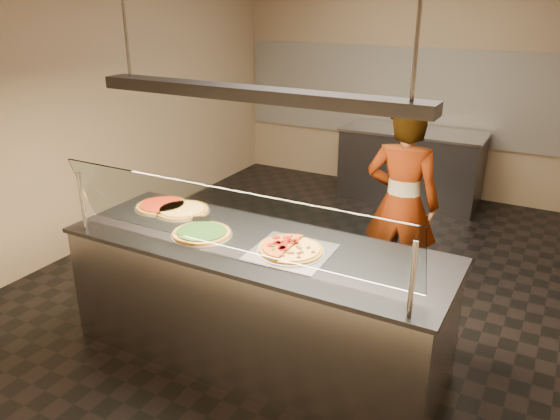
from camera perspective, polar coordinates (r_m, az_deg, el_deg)
The scene contains 18 objects.
ground at distance 5.26m, azimuth 4.00°, elevation -7.28°, with size 5.00×6.00×0.02m, color black.
wall_back at distance 7.53m, azimuth 14.26°, elevation 13.12°, with size 5.00×0.02×3.00m, color #947A5F.
wall_front at distance 2.45m, azimuth -26.21°, elevation -5.43°, with size 5.00×0.02×3.00m, color #947A5F.
wall_left at distance 6.17m, azimuth -17.69°, elevation 11.03°, with size 0.02×6.00×3.00m, color #947A5F.
tile_band at distance 7.53m, azimuth 14.06°, elevation 11.59°, with size 4.90×0.02×1.20m, color silver.
serving_counter at distance 3.99m, azimuth -2.50°, elevation -9.48°, with size 2.73×0.94×0.93m.
sneeze_guard at distance 3.39m, azimuth -5.69°, elevation -1.03°, with size 2.49×0.18×0.54m.
perforated_tray at distance 3.63m, azimuth 1.14°, elevation -4.36°, with size 0.54×0.54×0.01m.
half_pizza_pepperoni at distance 3.66m, azimuth -0.26°, elevation -3.63°, with size 0.24×0.43×0.05m.
half_pizza_sausage at distance 3.57m, azimuth 2.60°, elevation -4.43°, with size 0.23×0.43×0.04m.
pizza_spinach at distance 3.92m, azimuth -8.16°, elevation -2.38°, with size 0.44×0.44×0.03m.
pizza_cheese at distance 4.37m, azimuth -10.14°, elevation 0.03°, with size 0.44×0.44×0.03m.
pizza_tomato at distance 4.49m, azimuth -12.16°, elevation 0.49°, with size 0.44×0.44×0.03m.
pizza_spatula at distance 4.20m, azimuth -8.82°, elevation -0.55°, with size 0.26×0.20×0.02m.
prep_table at distance 7.28m, azimuth 13.47°, elevation 4.55°, with size 1.78×0.74×0.93m.
worker at distance 4.76m, azimuth 12.60°, elevation 0.62°, with size 0.63×0.41×1.73m, color #393242.
heat_lamp_housing at distance 3.47m, azimuth -2.90°, elevation 12.04°, with size 2.30×0.18×0.08m, color #3B3B40.
lamp_rod_right at distance 3.02m, azimuth 14.46°, elevation 20.44°, with size 0.02×0.02×1.01m, color #B7B7BC.
Camera 1 is at (1.88, -4.21, 2.52)m, focal length 35.00 mm.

